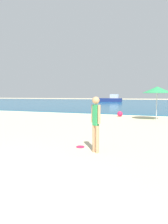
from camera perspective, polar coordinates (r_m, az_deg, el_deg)
The scene contains 6 objects.
water at distance 46.81m, azimuth 16.63°, elevation 2.73°, with size 160.00×60.00×0.06m, color #14567F.
person_standing at distance 5.63m, azimuth 3.50°, elevation -2.66°, with size 0.33×0.25×1.64m.
frisbee at distance 6.36m, azimuth -1.10°, elevation -10.26°, with size 0.27×0.27×0.03m, color #E51E4C.
boat_far at distance 49.02m, azimuth 8.06°, elevation 3.78°, with size 5.67×2.04×1.90m.
beach_ball at distance 15.59m, azimuth 10.59°, elevation -0.55°, with size 0.42×0.42×0.42m, color #E51E4C.
beach_umbrella at distance 13.83m, azimuth 20.83°, elevation 6.17°, with size 1.93×1.93×2.27m.
Camera 1 is at (3.32, -1.65, 1.68)m, focal length 30.90 mm.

